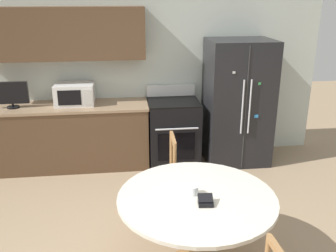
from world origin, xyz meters
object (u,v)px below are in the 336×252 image
(refrigerator, at_px, (237,102))
(microwave, at_px, (75,94))
(dining_chair_far, at_px, (187,175))
(countertop_tv, at_px, (11,94))
(wallet, at_px, (206,201))
(oven_range, at_px, (173,131))
(candle_glass, at_px, (193,191))

(refrigerator, bearing_deg, microwave, 176.89)
(refrigerator, relative_size, dining_chair_far, 1.95)
(countertop_tv, bearing_deg, wallet, -49.29)
(countertop_tv, bearing_deg, oven_range, 0.05)
(microwave, bearing_deg, candle_glass, -62.63)
(oven_range, relative_size, wallet, 7.84)
(wallet, bearing_deg, refrigerator, 67.56)
(oven_range, height_order, wallet, oven_range)
(oven_range, height_order, candle_glass, oven_range)
(microwave, bearing_deg, oven_range, -3.30)
(countertop_tv, distance_m, candle_glass, 3.05)
(microwave, relative_size, countertop_tv, 1.20)
(candle_glass, xyz_separation_m, wallet, (0.07, -0.16, -0.01))
(refrigerator, relative_size, candle_glass, 20.59)
(dining_chair_far, xyz_separation_m, wallet, (-0.04, -1.10, 0.33))
(refrigerator, height_order, microwave, refrigerator)
(microwave, xyz_separation_m, candle_glass, (1.21, -2.34, -0.27))
(refrigerator, relative_size, countertop_tv, 4.06)
(dining_chair_far, height_order, candle_glass, dining_chair_far)
(refrigerator, distance_m, candle_glass, 2.46)
(dining_chair_far, bearing_deg, oven_range, -179.80)
(refrigerator, xyz_separation_m, candle_glass, (-1.05, -2.22, -0.10))
(countertop_tv, height_order, wallet, countertop_tv)
(candle_glass, bearing_deg, dining_chair_far, 83.10)
(refrigerator, bearing_deg, candle_glass, -115.38)
(wallet, bearing_deg, candle_glass, 112.79)
(microwave, height_order, dining_chair_far, microwave)
(oven_range, xyz_separation_m, candle_glass, (-0.14, -2.26, 0.31))
(oven_range, distance_m, candle_glass, 2.29)
(refrigerator, relative_size, wallet, 12.75)
(dining_chair_far, distance_m, wallet, 1.15)
(refrigerator, height_order, countertop_tv, refrigerator)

